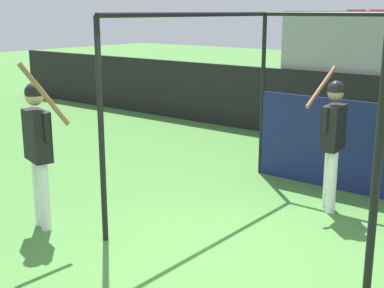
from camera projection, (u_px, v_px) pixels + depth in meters
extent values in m
plane|color=#477F38|center=(217.00, 260.00, 6.04)|extent=(60.00, 60.00, 0.00)
cube|color=maroon|center=(321.00, 67.00, 11.77)|extent=(0.45, 0.40, 0.10)
cube|color=maroon|center=(325.00, 56.00, 11.85)|extent=(0.45, 0.06, 0.40)
cube|color=maroon|center=(344.00, 69.00, 11.43)|extent=(0.45, 0.40, 0.10)
cube|color=maroon|center=(349.00, 57.00, 11.51)|extent=(0.45, 0.06, 0.40)
cube|color=maroon|center=(370.00, 70.00, 11.10)|extent=(0.45, 0.40, 0.10)
cube|color=maroon|center=(374.00, 59.00, 11.18)|extent=(0.45, 0.06, 0.40)
cube|color=maroon|center=(337.00, 47.00, 12.28)|extent=(0.45, 0.40, 0.10)
cube|color=maroon|center=(341.00, 36.00, 12.36)|extent=(0.45, 0.06, 0.40)
cube|color=maroon|center=(360.00, 48.00, 11.94)|extent=(0.45, 0.40, 0.10)
cube|color=maroon|center=(364.00, 37.00, 12.02)|extent=(0.45, 0.06, 0.40)
cube|color=maroon|center=(352.00, 28.00, 12.79)|extent=(0.45, 0.40, 0.10)
cube|color=maroon|center=(356.00, 18.00, 12.87)|extent=(0.45, 0.06, 0.40)
cube|color=maroon|center=(375.00, 29.00, 12.45)|extent=(0.45, 0.40, 0.10)
cube|color=maroon|center=(378.00, 18.00, 12.53)|extent=(0.45, 0.06, 0.40)
cylinder|color=black|center=(101.00, 133.00, 6.26)|extent=(0.07, 0.07, 2.69)
cylinder|color=black|center=(375.00, 189.00, 4.29)|extent=(0.07, 0.07, 2.69)
cylinder|color=black|center=(262.00, 96.00, 8.99)|extent=(0.07, 0.07, 2.69)
cylinder|color=black|center=(197.00, 14.00, 7.30)|extent=(0.06, 3.61, 0.06)
cylinder|color=black|center=(363.00, 14.00, 7.68)|extent=(3.25, 0.06, 0.06)
cube|color=navy|center=(352.00, 147.00, 8.14)|extent=(3.18, 0.03, 1.43)
cylinder|color=white|center=(332.00, 182.00, 7.37)|extent=(0.14, 0.14, 0.88)
cylinder|color=white|center=(328.00, 177.00, 7.60)|extent=(0.14, 0.14, 0.88)
cube|color=black|center=(333.00, 128.00, 7.30)|extent=(0.26, 0.46, 0.62)
sphere|color=#A37556|center=(336.00, 93.00, 7.18)|extent=(0.22, 0.22, 0.22)
sphere|color=black|center=(336.00, 89.00, 7.17)|extent=(0.23, 0.23, 0.23)
cylinder|color=black|center=(325.00, 120.00, 7.10)|extent=(0.08, 0.08, 0.34)
cylinder|color=black|center=(337.00, 115.00, 7.48)|extent=(0.08, 0.08, 0.34)
cylinder|color=brown|center=(321.00, 87.00, 7.55)|extent=(0.12, 0.74, 0.54)
sphere|color=brown|center=(343.00, 107.00, 7.37)|extent=(0.08, 0.08, 0.08)
cylinder|color=white|center=(39.00, 192.00, 6.94)|extent=(0.16, 0.16, 0.90)
cylinder|color=white|center=(44.00, 196.00, 6.77)|extent=(0.16, 0.16, 0.90)
cube|color=black|center=(37.00, 136.00, 6.67)|extent=(0.51, 0.34, 0.64)
sphere|color=tan|center=(34.00, 96.00, 6.55)|extent=(0.23, 0.23, 0.23)
sphere|color=black|center=(34.00, 92.00, 6.54)|extent=(0.24, 0.24, 0.24)
cylinder|color=black|center=(33.00, 121.00, 6.85)|extent=(0.09, 0.09, 0.35)
cylinder|color=black|center=(47.00, 127.00, 6.46)|extent=(0.09, 0.09, 0.35)
cylinder|color=brown|center=(44.00, 94.00, 6.23)|extent=(0.41, 0.46, 0.76)
sphere|color=brown|center=(48.00, 121.00, 6.57)|extent=(0.08, 0.08, 0.08)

